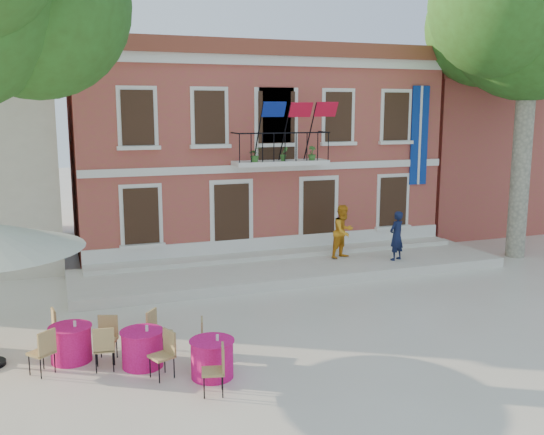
{
  "coord_description": "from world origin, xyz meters",
  "views": [
    {
      "loc": [
        -5.08,
        -13.37,
        5.26
      ],
      "look_at": [
        0.96,
        3.5,
        2.05
      ],
      "focal_mm": 40.0,
      "sensor_mm": 36.0,
      "label": 1
    }
  ],
  "objects": [
    {
      "name": "ground",
      "position": [
        0.0,
        0.0,
        0.0
      ],
      "size": [
        90.0,
        90.0,
        0.0
      ],
      "primitive_type": "plane",
      "color": "beige",
      "rests_on": "ground"
    },
    {
      "name": "pedestrian_navy",
      "position": [
        5.43,
        3.73,
        1.12
      ],
      "size": [
        0.71,
        0.59,
        1.65
      ],
      "primitive_type": "imported",
      "rotation": [
        0.0,
        0.0,
        3.53
      ],
      "color": "#101736",
      "rests_on": "terrace"
    },
    {
      "name": "main_building",
      "position": [
        2.0,
        9.99,
        3.78
      ],
      "size": [
        13.5,
        9.59,
        7.5
      ],
      "color": "#AB3E40",
      "rests_on": "ground"
    },
    {
      "name": "cafe_table_1",
      "position": [
        -2.39,
        -2.32,
        0.42
      ],
      "size": [
        0.9,
        1.97,
        0.95
      ],
      "color": "#EA168C",
      "rests_on": "ground"
    },
    {
      "name": "pedestrian_orange",
      "position": [
        3.91,
        4.61,
        1.2
      ],
      "size": [
        1.08,
        0.98,
        1.81
      ],
      "primitive_type": "imported",
      "rotation": [
        0.0,
        0.0,
        0.41
      ],
      "color": "orange",
      "rests_on": "terrace"
    },
    {
      "name": "cafe_table_0",
      "position": [
        -3.62,
        -1.33,
        0.43
      ],
      "size": [
        1.73,
        1.86,
        0.95
      ],
      "color": "#EA168C",
      "rests_on": "ground"
    },
    {
      "name": "plane_tree_east",
      "position": [
        10.42,
        3.79,
        8.32
      ],
      "size": [
        5.74,
        5.74,
        11.27
      ],
      "color": "#A59E84",
      "rests_on": "ground"
    },
    {
      "name": "terrace",
      "position": [
        2.0,
        4.4,
        0.15
      ],
      "size": [
        14.0,
        3.4,
        0.3
      ],
      "primitive_type": "cube",
      "color": "silver",
      "rests_on": "ground"
    },
    {
      "name": "cafe_table_3",
      "position": [
        -5.0,
        -0.55,
        0.43
      ],
      "size": [
        1.84,
        1.76,
        0.95
      ],
      "color": "#EA168C",
      "rests_on": "ground"
    },
    {
      "name": "neighbor_east",
      "position": [
        14.0,
        11.0,
        3.22
      ],
      "size": [
        9.4,
        9.4,
        6.4
      ],
      "color": "#AB3E40",
      "rests_on": "ground"
    }
  ]
}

